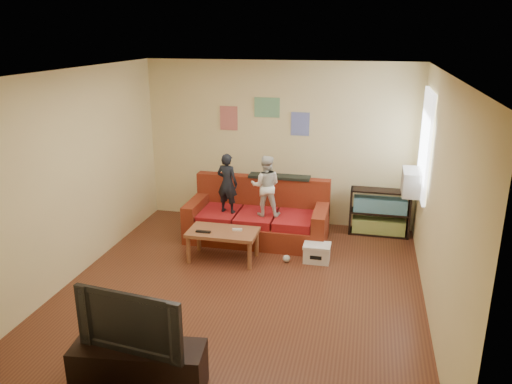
% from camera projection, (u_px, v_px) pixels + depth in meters
% --- Properties ---
extents(room_shell, '(4.52, 5.02, 2.72)m').
position_uv_depth(room_shell, '(241.00, 188.00, 5.95)').
color(room_shell, brown).
rests_on(room_shell, ground).
extents(sofa, '(2.17, 1.00, 0.95)m').
position_uv_depth(sofa, '(259.00, 218.00, 7.86)').
color(sofa, maroon).
rests_on(sofa, ground).
extents(child_a, '(0.38, 0.29, 0.93)m').
position_uv_depth(child_a, '(227.00, 183.00, 7.61)').
color(child_a, black).
rests_on(child_a, sofa).
extents(child_b, '(0.50, 0.41, 0.93)m').
position_uv_depth(child_b, '(266.00, 186.00, 7.49)').
color(child_b, silver).
rests_on(child_b, sofa).
extents(coffee_table, '(0.99, 0.54, 0.44)m').
position_uv_depth(coffee_table, '(223.00, 235.00, 7.08)').
color(coffee_table, '#935736').
rests_on(coffee_table, ground).
extents(remote, '(0.21, 0.05, 0.02)m').
position_uv_depth(remote, '(203.00, 232.00, 7.00)').
color(remote, black).
rests_on(remote, coffee_table).
extents(game_controller, '(0.14, 0.06, 0.03)m').
position_uv_depth(game_controller, '(237.00, 230.00, 7.06)').
color(game_controller, silver).
rests_on(game_controller, coffee_table).
extents(bookshelf, '(0.94, 0.28, 0.75)m').
position_uv_depth(bookshelf, '(379.00, 215.00, 7.98)').
color(bookshelf, black).
rests_on(bookshelf, ground).
extents(window, '(0.04, 1.08, 1.48)m').
position_uv_depth(window, '(425.00, 144.00, 6.92)').
color(window, white).
rests_on(window, room_shell).
extents(ac_unit, '(0.28, 0.55, 0.35)m').
position_uv_depth(ac_unit, '(412.00, 182.00, 7.12)').
color(ac_unit, '#B7B2A3').
rests_on(ac_unit, window).
extents(artwork_left, '(0.30, 0.01, 0.40)m').
position_uv_depth(artwork_left, '(229.00, 118.00, 8.31)').
color(artwork_left, '#D87266').
rests_on(artwork_left, room_shell).
extents(artwork_center, '(0.42, 0.01, 0.32)m').
position_uv_depth(artwork_center, '(267.00, 107.00, 8.11)').
color(artwork_center, '#72B27F').
rests_on(artwork_center, room_shell).
extents(artwork_right, '(0.30, 0.01, 0.38)m').
position_uv_depth(artwork_right, '(300.00, 124.00, 8.07)').
color(artwork_right, '#727FCC').
rests_on(artwork_right, room_shell).
extents(file_box, '(0.38, 0.29, 0.26)m').
position_uv_depth(file_box, '(317.00, 253.00, 7.09)').
color(file_box, white).
rests_on(file_box, ground).
extents(tv_stand, '(1.24, 0.54, 0.45)m').
position_uv_depth(tv_stand, '(139.00, 368.00, 4.53)').
color(tv_stand, black).
rests_on(tv_stand, ground).
extents(television, '(1.04, 0.26, 0.59)m').
position_uv_depth(television, '(135.00, 318.00, 4.37)').
color(television, black).
rests_on(television, tv_stand).
extents(tissue, '(0.12, 0.12, 0.10)m').
position_uv_depth(tissue, '(287.00, 259.00, 7.09)').
color(tissue, silver).
rests_on(tissue, ground).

